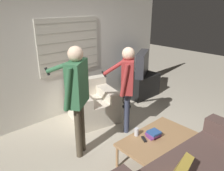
{
  "coord_description": "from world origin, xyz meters",
  "views": [
    {
      "loc": [
        -2.37,
        -1.88,
        2.28
      ],
      "look_at": [
        -0.11,
        0.62,
        1.0
      ],
      "focal_mm": 35.0,
      "sensor_mm": 36.0,
      "label": 1
    }
  ],
  "objects_px": {
    "floor_fan": "(127,101)",
    "tv": "(142,63)",
    "armchair_beige": "(93,104)",
    "soda_can": "(137,132)",
    "person_right_standing": "(127,80)",
    "spare_remote": "(144,139)",
    "person_left_standing": "(77,89)",
    "coffee_table": "(158,140)",
    "book_stack": "(154,134)"
  },
  "relations": [
    {
      "from": "coffee_table",
      "to": "book_stack",
      "type": "bearing_deg",
      "value": 115.28
    },
    {
      "from": "coffee_table",
      "to": "book_stack",
      "type": "xyz_separation_m",
      "value": [
        -0.03,
        0.06,
        0.09
      ]
    },
    {
      "from": "person_left_standing",
      "to": "spare_remote",
      "type": "relative_size",
      "value": 13.03
    },
    {
      "from": "book_stack",
      "to": "tv",
      "type": "bearing_deg",
      "value": 44.72
    },
    {
      "from": "armchair_beige",
      "to": "soda_can",
      "type": "relative_size",
      "value": 8.27
    },
    {
      "from": "book_stack",
      "to": "floor_fan",
      "type": "height_order",
      "value": "book_stack"
    },
    {
      "from": "armchair_beige",
      "to": "person_right_standing",
      "type": "xyz_separation_m",
      "value": [
        0.18,
        -0.79,
        0.68
      ]
    },
    {
      "from": "tv",
      "to": "book_stack",
      "type": "bearing_deg",
      "value": 12.94
    },
    {
      "from": "armchair_beige",
      "to": "tv",
      "type": "xyz_separation_m",
      "value": [
        1.66,
        0.12,
        0.54
      ]
    },
    {
      "from": "soda_can",
      "to": "floor_fan",
      "type": "bearing_deg",
      "value": 48.66
    },
    {
      "from": "tv",
      "to": "person_right_standing",
      "type": "relative_size",
      "value": 0.54
    },
    {
      "from": "book_stack",
      "to": "spare_remote",
      "type": "bearing_deg",
      "value": 163.42
    },
    {
      "from": "armchair_beige",
      "to": "soda_can",
      "type": "height_order",
      "value": "armchair_beige"
    },
    {
      "from": "person_left_standing",
      "to": "book_stack",
      "type": "bearing_deg",
      "value": -87.61
    },
    {
      "from": "tv",
      "to": "soda_can",
      "type": "bearing_deg",
      "value": 7.23
    },
    {
      "from": "tv",
      "to": "person_right_standing",
      "type": "xyz_separation_m",
      "value": [
        -1.48,
        -0.91,
        0.14
      ]
    },
    {
      "from": "floor_fan",
      "to": "soda_can",
      "type": "bearing_deg",
      "value": -131.34
    },
    {
      "from": "person_left_standing",
      "to": "floor_fan",
      "type": "distance_m",
      "value": 2.1
    },
    {
      "from": "coffee_table",
      "to": "floor_fan",
      "type": "distance_m",
      "value": 1.91
    },
    {
      "from": "armchair_beige",
      "to": "floor_fan",
      "type": "relative_size",
      "value": 3.05
    },
    {
      "from": "armchair_beige",
      "to": "spare_remote",
      "type": "bearing_deg",
      "value": 92.81
    },
    {
      "from": "person_right_standing",
      "to": "tv",
      "type": "bearing_deg",
      "value": -8.98
    },
    {
      "from": "coffee_table",
      "to": "floor_fan",
      "type": "height_order",
      "value": "coffee_table"
    },
    {
      "from": "armchair_beige",
      "to": "coffee_table",
      "type": "bearing_deg",
      "value": 99.64
    },
    {
      "from": "person_right_standing",
      "to": "floor_fan",
      "type": "height_order",
      "value": "person_right_standing"
    },
    {
      "from": "armchair_beige",
      "to": "person_left_standing",
      "type": "relative_size",
      "value": 0.6
    },
    {
      "from": "person_left_standing",
      "to": "person_right_standing",
      "type": "bearing_deg",
      "value": -37.13
    },
    {
      "from": "person_left_standing",
      "to": "book_stack",
      "type": "distance_m",
      "value": 1.31
    },
    {
      "from": "armchair_beige",
      "to": "person_left_standing",
      "type": "distance_m",
      "value": 1.4
    },
    {
      "from": "spare_remote",
      "to": "armchair_beige",
      "type": "bearing_deg",
      "value": 107.64
    },
    {
      "from": "person_left_standing",
      "to": "spare_remote",
      "type": "bearing_deg",
      "value": -93.01
    },
    {
      "from": "floor_fan",
      "to": "tv",
      "type": "bearing_deg",
      "value": 17.09
    },
    {
      "from": "tv",
      "to": "person_left_standing",
      "type": "relative_size",
      "value": 0.49
    },
    {
      "from": "coffee_table",
      "to": "person_right_standing",
      "type": "height_order",
      "value": "person_right_standing"
    },
    {
      "from": "armchair_beige",
      "to": "floor_fan",
      "type": "height_order",
      "value": "armchair_beige"
    },
    {
      "from": "person_right_standing",
      "to": "floor_fan",
      "type": "relative_size",
      "value": 4.66
    },
    {
      "from": "coffee_table",
      "to": "tv",
      "type": "relative_size",
      "value": 1.37
    },
    {
      "from": "book_stack",
      "to": "soda_can",
      "type": "distance_m",
      "value": 0.25
    },
    {
      "from": "armchair_beige",
      "to": "person_right_standing",
      "type": "height_order",
      "value": "person_right_standing"
    },
    {
      "from": "floor_fan",
      "to": "coffee_table",
      "type": "bearing_deg",
      "value": -121.91
    },
    {
      "from": "tv",
      "to": "floor_fan",
      "type": "height_order",
      "value": "tv"
    },
    {
      "from": "armchair_beige",
      "to": "soda_can",
      "type": "distance_m",
      "value": 1.51
    },
    {
      "from": "soda_can",
      "to": "tv",
      "type": "bearing_deg",
      "value": 39.01
    },
    {
      "from": "tv",
      "to": "floor_fan",
      "type": "relative_size",
      "value": 2.5
    },
    {
      "from": "soda_can",
      "to": "armchair_beige",
      "type": "bearing_deg",
      "value": 78.64
    },
    {
      "from": "person_right_standing",
      "to": "spare_remote",
      "type": "bearing_deg",
      "value": -160.82
    },
    {
      "from": "book_stack",
      "to": "soda_can",
      "type": "bearing_deg",
      "value": 128.05
    },
    {
      "from": "coffee_table",
      "to": "spare_remote",
      "type": "distance_m",
      "value": 0.22
    },
    {
      "from": "spare_remote",
      "to": "floor_fan",
      "type": "height_order",
      "value": "spare_remote"
    },
    {
      "from": "person_right_standing",
      "to": "spare_remote",
      "type": "distance_m",
      "value": 1.12
    }
  ]
}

